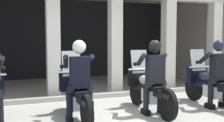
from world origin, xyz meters
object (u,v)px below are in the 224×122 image
motorcycle_center_left (76,93)px  police_officer_center_right (154,70)px  motorcycle_far_right (209,85)px  police_officer_far_right (218,68)px  motorcycle_center_right (148,89)px  police_officer_center_left (79,74)px

motorcycle_center_left → police_officer_center_right: police_officer_center_right is taller
motorcycle_far_right → police_officer_far_right: (-0.00, -0.28, 0.44)m
motorcycle_center_left → motorcycle_center_right: bearing=-11.7°
motorcycle_center_right → police_officer_center_right: 0.52m
police_officer_center_right → police_officer_far_right: 1.63m
motorcycle_center_left → police_officer_far_right: (3.26, -0.35, 0.44)m
motorcycle_center_right → motorcycle_far_right: same height
motorcycle_center_left → motorcycle_far_right: 3.26m
motorcycle_center_right → police_officer_far_right: bearing=-15.5°
police_officer_center_left → police_officer_far_right: (3.26, -0.07, 0.00)m
police_officer_center_left → police_officer_far_right: bearing=-12.4°
police_officer_center_left → motorcycle_center_right: size_ratio=0.78×
motorcycle_far_right → police_officer_far_right: bearing=-105.8°
motorcycle_center_left → police_officer_center_right: (1.63, -0.29, 0.44)m
motorcycle_center_right → police_officer_far_right: 1.72m
motorcycle_center_left → police_officer_center_right: size_ratio=1.29×
police_officer_center_right → police_officer_center_left: bearing=175.9°
police_officer_center_right → police_officer_far_right: size_ratio=1.00×
motorcycle_center_right → police_officer_center_left: bearing=-174.3°
motorcycle_center_left → police_officer_center_left: police_officer_center_left is taller
motorcycle_far_right → police_officer_far_right: size_ratio=1.29×
police_officer_center_left → motorcycle_center_right: bearing=-1.8°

